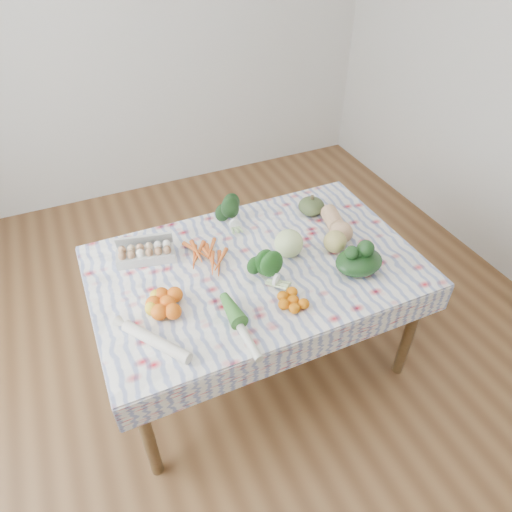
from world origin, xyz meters
The scene contains 17 objects.
ground centered at (0.00, 0.00, 0.00)m, with size 4.50×4.50×0.00m, color brown.
wall_back centered at (0.00, 2.25, 1.40)m, with size 4.00×0.04×2.80m, color silver.
dining_table centered at (0.00, 0.00, 0.68)m, with size 1.60×1.00×0.75m.
tablecloth centered at (0.00, 0.00, 0.76)m, with size 1.66×1.06×0.01m, color white.
egg_carton centered at (-0.51, 0.26, 0.80)m, with size 0.29×0.12×0.08m, color #BBBBB6.
carrot_bunch centered at (-0.22, 0.13, 0.78)m, with size 0.23×0.21×0.04m, color orange.
kale_bunch centered at (0.02, 0.37, 0.83)m, with size 0.17×0.14×0.14m, color #183716.
kabocha_squash centered at (0.48, 0.29, 0.81)m, with size 0.15×0.15×0.10m, color #404F29.
cabbage centered at (0.19, 0.00, 0.84)m, with size 0.15×0.15×0.15m, color #C4DA8A.
butternut_squash centered at (0.52, 0.07, 0.82)m, with size 0.13×0.27×0.13m, color tan.
orange_cluster centered at (-0.50, -0.12, 0.80)m, with size 0.24×0.24×0.08m, color orange.
broccoli centered at (-0.01, -0.14, 0.82)m, with size 0.15×0.15×0.11m, color #1B4F18.
mandarin_cluster centered at (0.05, -0.32, 0.79)m, with size 0.18×0.18×0.05m, color orange.
grapefruit centered at (0.43, -0.07, 0.82)m, with size 0.12×0.12×0.12m, color tan.
spinach_bag centered at (0.45, -0.25, 0.82)m, with size 0.25×0.20×0.11m, color black.
daikon centered at (-0.60, -0.31, 0.79)m, with size 0.05×0.05×0.37m, color silver.
leek centered at (-0.24, -0.38, 0.78)m, with size 0.04×0.04×0.37m, color beige.
Camera 1 is at (-0.72, -1.61, 2.31)m, focal length 32.00 mm.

